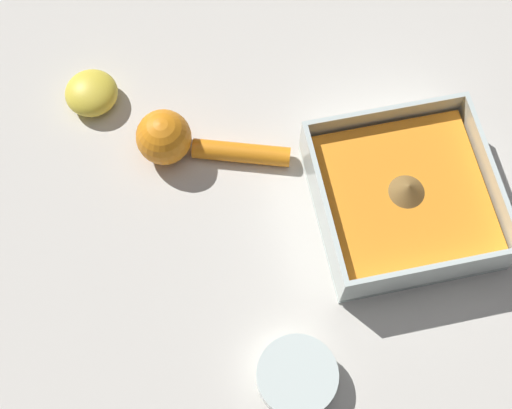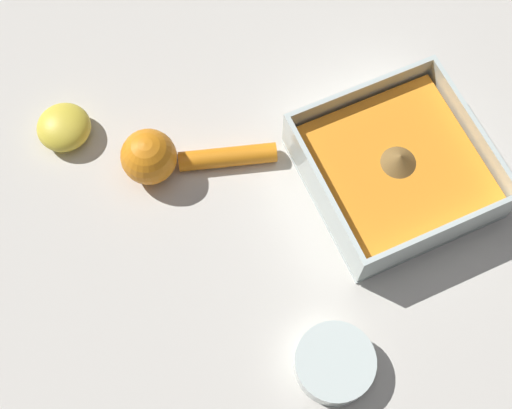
# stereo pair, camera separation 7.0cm
# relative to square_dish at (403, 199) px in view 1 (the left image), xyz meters

# --- Properties ---
(ground_plane) EXTENTS (4.00, 4.00, 0.00)m
(ground_plane) POSITION_rel_square_dish_xyz_m (0.04, 0.01, -0.03)
(ground_plane) COLOR beige
(square_dish) EXTENTS (0.21, 0.21, 0.07)m
(square_dish) POSITION_rel_square_dish_xyz_m (0.00, 0.00, 0.00)
(square_dish) COLOR silver
(square_dish) RESTS_ON ground_plane
(spice_bowl) EXTENTS (0.09, 0.09, 0.03)m
(spice_bowl) POSITION_rel_square_dish_xyz_m (0.18, -0.17, -0.01)
(spice_bowl) COLOR silver
(spice_bowl) RESTS_ON ground_plane
(lemon_squeezer) EXTENTS (0.09, 0.19, 0.07)m
(lemon_squeezer) POSITION_rel_square_dish_xyz_m (-0.13, -0.25, 0.00)
(lemon_squeezer) COLOR orange
(lemon_squeezer) RESTS_ON ground_plane
(lemon_half) EXTENTS (0.07, 0.07, 0.04)m
(lemon_half) POSITION_rel_square_dish_xyz_m (-0.22, -0.35, -0.01)
(lemon_half) COLOR yellow
(lemon_half) RESTS_ON ground_plane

